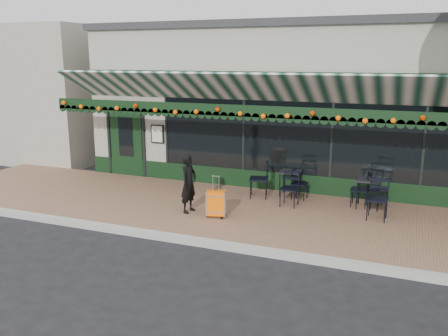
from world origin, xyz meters
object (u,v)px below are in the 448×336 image
at_px(cafe_table_a, 369,182).
at_px(chair_b_front, 289,189).
at_px(chair_a_right, 377,190).
at_px(chair_b_right, 300,184).
at_px(suitcase, 216,204).
at_px(chair_a_left, 359,190).
at_px(cafe_table_b, 290,174).
at_px(chair_a_front, 378,200).
at_px(woman, 189,183).
at_px(chair_b_left, 259,179).

relative_size(cafe_table_a, chair_b_front, 0.83).
relative_size(chair_a_right, chair_b_right, 1.11).
distance_m(cafe_table_a, chair_b_front, 1.91).
height_order(suitcase, chair_a_left, suitcase).
xyz_separation_m(chair_a_left, chair_b_right, (-1.49, 0.08, -0.02)).
xyz_separation_m(cafe_table_b, chair_a_right, (2.21, -0.26, -0.15)).
relative_size(chair_a_front, chair_b_right, 1.16).
bearing_deg(cafe_table_a, chair_a_left, 170.56).
height_order(woman, cafe_table_a, woman).
bearing_deg(chair_b_front, chair_b_right, 84.30).
bearing_deg(chair_a_front, woman, -163.47).
bearing_deg(chair_a_front, chair_b_right, 157.14).
bearing_deg(chair_a_front, chair_b_front, 175.31).
xyz_separation_m(chair_a_right, chair_b_right, (-1.91, 0.03, -0.04)).
bearing_deg(chair_b_front, chair_b_left, 157.45).
xyz_separation_m(cafe_table_a, chair_a_front, (0.26, -0.81, -0.18)).
distance_m(chair_a_right, chair_b_left, 2.93).
distance_m(woman, cafe_table_b, 2.91).
height_order(woman, chair_a_left, woman).
distance_m(woman, chair_a_right, 4.54).
bearing_deg(chair_b_left, chair_a_left, 79.79).
xyz_separation_m(chair_a_left, chair_b_front, (-1.59, -0.59, 0.02)).
height_order(suitcase, chair_a_right, suitcase).
distance_m(woman, chair_b_right, 2.97).
bearing_deg(cafe_table_b, chair_a_front, -26.99).
bearing_deg(chair_a_right, chair_b_right, 71.97).
bearing_deg(chair_a_left, woman, -61.85).
distance_m(suitcase, chair_b_front, 1.98).
xyz_separation_m(woman, chair_a_right, (4.10, 1.95, -0.25)).
relative_size(chair_b_left, chair_b_right, 1.22).
bearing_deg(chair_a_left, cafe_table_a, 81.48).
bearing_deg(chair_a_front, chair_a_right, 96.75).
height_order(chair_a_right, chair_b_left, chair_b_left).
height_order(chair_a_left, chair_b_front, chair_b_front).
bearing_deg(woman, chair_b_right, -41.31).
bearing_deg(chair_a_right, chair_a_front, 167.27).
distance_m(chair_a_left, chair_b_right, 1.50).
distance_m(cafe_table_a, cafe_table_b, 2.04).
relative_size(suitcase, cafe_table_b, 1.47).
bearing_deg(woman, chair_b_left, -27.34).
bearing_deg(chair_a_right, chair_b_left, 76.97).
bearing_deg(woman, chair_a_front, -69.29).
height_order(cafe_table_b, chair_b_front, chair_b_front).
relative_size(chair_a_left, chair_a_front, 0.90).
xyz_separation_m(cafe_table_b, chair_a_front, (2.27, -1.16, -0.13)).
bearing_deg(chair_a_right, cafe_table_a, 96.90).
xyz_separation_m(chair_a_front, chair_b_right, (-1.97, 0.93, -0.07)).
bearing_deg(cafe_table_b, suitcase, -116.20).
bearing_deg(woman, chair_a_left, -56.18).
bearing_deg(cafe_table_b, chair_b_right, -37.06).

